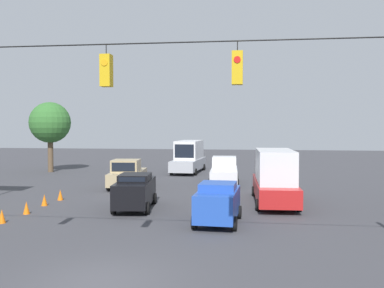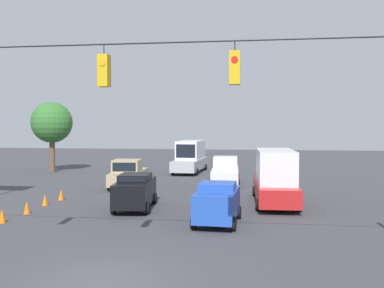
{
  "view_description": "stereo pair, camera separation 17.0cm",
  "coord_description": "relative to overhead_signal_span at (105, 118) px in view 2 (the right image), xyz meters",
  "views": [
    {
      "loc": [
        -4.34,
        11.97,
        4.62
      ],
      "look_at": [
        -1.3,
        -10.89,
        3.62
      ],
      "focal_mm": 40.0,
      "sensor_mm": 36.0,
      "label": 1
    },
    {
      "loc": [
        -4.51,
        11.95,
        4.62
      ],
      "look_at": [
        -1.3,
        -10.89,
        3.62
      ],
      "focal_mm": 40.0,
      "sensor_mm": 36.0,
      "label": 2
    }
  ],
  "objects": [
    {
      "name": "ground_plane",
      "position": [
        0.02,
        0.75,
        -4.84
      ],
      "size": [
        140.0,
        140.0,
        0.0
      ],
      "primitive_type": "plane",
      "color": "#3D3D42"
    },
    {
      "name": "overhead_signal_span",
      "position": [
        0.0,
        0.0,
        0.0
      ],
      "size": [
        22.08,
        0.38,
        7.84
      ],
      "color": "slate",
      "rests_on": "ground_plane"
    },
    {
      "name": "box_truck_red_oncoming_far",
      "position": [
        -5.85,
        -12.77,
        -3.28
      ],
      "size": [
        2.61,
        7.56,
        3.19
      ],
      "color": "red",
      "rests_on": "ground_plane"
    },
    {
      "name": "pickup_truck_white_oncoming_deep",
      "position": [
        -2.41,
        -21.08,
        -3.86
      ],
      "size": [
        2.42,
        5.58,
        2.12
      ],
      "color": "silver",
      "rests_on": "ground_plane"
    },
    {
      "name": "sedan_blue_crossing_near",
      "position": [
        -2.91,
        -7.2,
        -3.83
      ],
      "size": [
        2.18,
        4.0,
        1.94
      ],
      "color": "#234CB2",
      "rests_on": "ground_plane"
    },
    {
      "name": "pickup_truck_tan_withflow_far",
      "position": [
        4.62,
        -18.02,
        -3.86
      ],
      "size": [
        2.65,
        5.48,
        2.12
      ],
      "color": "tan",
      "rests_on": "ground_plane"
    },
    {
      "name": "box_truck_silver_withflow_deep",
      "position": [
        1.53,
        -28.91,
        -3.31
      ],
      "size": [
        2.84,
        7.3,
        3.12
      ],
      "color": "#A8AAB2",
      "rests_on": "ground_plane"
    },
    {
      "name": "sedan_black_withflow_mid",
      "position": [
        1.9,
        -10.17,
        -3.83
      ],
      "size": [
        2.34,
        4.74,
        1.94
      ],
      "color": "black",
      "rests_on": "ground_plane"
    },
    {
      "name": "traffic_cone_second",
      "position": [
        7.23,
        -5.94,
        -4.51
      ],
      "size": [
        0.34,
        0.34,
        0.66
      ],
      "primitive_type": "cone",
      "color": "orange",
      "rests_on": "ground_plane"
    },
    {
      "name": "traffic_cone_third",
      "position": [
        7.15,
        -8.05,
        -4.51
      ],
      "size": [
        0.34,
        0.34,
        0.66
      ],
      "primitive_type": "cone",
      "color": "orange",
      "rests_on": "ground_plane"
    },
    {
      "name": "traffic_cone_fourth",
      "position": [
        7.33,
        -10.37,
        -4.51
      ],
      "size": [
        0.34,
        0.34,
        0.66
      ],
      "primitive_type": "cone",
      "color": "orange",
      "rests_on": "ground_plane"
    },
    {
      "name": "traffic_cone_fifth",
      "position": [
        7.22,
        -12.24,
        -4.51
      ],
      "size": [
        0.34,
        0.34,
        0.66
      ],
      "primitive_type": "cone",
      "color": "orange",
      "rests_on": "ground_plane"
    },
    {
      "name": "tree_horizon_left",
      "position": [
        15.21,
        -27.41,
        0.03
      ],
      "size": [
        4.04,
        4.04,
        6.94
      ],
      "color": "brown",
      "rests_on": "ground_plane"
    }
  ]
}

